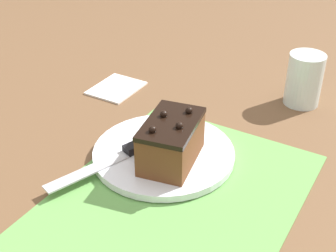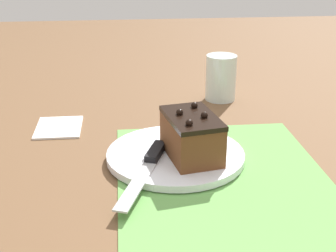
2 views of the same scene
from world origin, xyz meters
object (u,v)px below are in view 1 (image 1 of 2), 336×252
serving_knife (125,153)px  drinking_glass (304,79)px  cake_plate (164,153)px  chocolate_cake (171,141)px

serving_knife → drinking_glass: 0.40m
serving_knife → cake_plate: bearing=-116.4°
chocolate_cake → drinking_glass: (-0.32, 0.12, -0.00)m
chocolate_cake → serving_knife: chocolate_cake is taller
cake_plate → chocolate_cake: (0.02, 0.02, 0.04)m
cake_plate → drinking_glass: bearing=155.1°
chocolate_cake → serving_knife: bearing=-69.0°
drinking_glass → chocolate_cake: bearing=-20.0°
chocolate_cake → drinking_glass: size_ratio=1.28×
cake_plate → chocolate_cake: 0.05m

